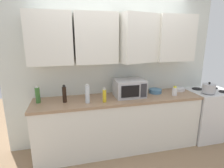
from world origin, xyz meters
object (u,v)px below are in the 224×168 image
(bowl_ceramic_small, at_px, (179,89))
(bottle_clear_tall, at_px, (87,94))
(bottle_soy_dark, at_px, (64,94))
(microwave, at_px, (129,88))
(bottle_yellow_mustard, at_px, (104,96))
(bottle_white_jar, at_px, (175,91))
(bottle_green_oil, at_px, (38,95))
(bowl_mixing_large, at_px, (155,91))
(kettle, at_px, (209,88))
(stove_range, at_px, (207,113))

(bowl_ceramic_small, bearing_deg, bottle_clear_tall, -172.06)
(bottle_soy_dark, height_order, bowl_ceramic_small, bottle_soy_dark)
(bottle_soy_dark, bearing_deg, microwave, 2.08)
(bottle_yellow_mustard, bearing_deg, bottle_white_jar, 1.68)
(microwave, bearing_deg, bottle_yellow_mustard, -159.52)
(bottle_green_oil, xyz_separation_m, bowl_ceramic_small, (2.40, 0.06, -0.09))
(bottle_green_oil, xyz_separation_m, bottle_yellow_mustard, (0.96, -0.20, -0.02))
(bottle_clear_tall, bearing_deg, bottle_white_jar, 0.41)
(bottle_white_jar, relative_size, bowl_mixing_large, 0.71)
(kettle, distance_m, microwave, 1.39)
(stove_range, bearing_deg, bowl_mixing_large, 173.84)
(bottle_green_oil, bearing_deg, kettle, -4.49)
(bottle_clear_tall, xyz_separation_m, bottle_white_jar, (1.45, 0.01, -0.06))
(bottle_green_oil, bearing_deg, bowl_mixing_large, 1.02)
(bottle_clear_tall, height_order, bowl_mixing_large, bottle_clear_tall)
(kettle, xyz_separation_m, bowl_ceramic_small, (-0.39, 0.28, -0.06))
(kettle, height_order, microwave, microwave)
(microwave, height_order, bottle_clear_tall, bottle_clear_tall)
(bowl_ceramic_small, bearing_deg, kettle, -35.51)
(bottle_clear_tall, distance_m, bottle_soy_dark, 0.35)
(bottle_green_oil, relative_size, bowl_mixing_large, 1.17)
(bottle_clear_tall, bearing_deg, bowl_ceramic_small, 7.94)
(bottle_green_oil, distance_m, bowl_mixing_large, 1.91)
(microwave, xyz_separation_m, bowl_ceramic_small, (0.99, 0.09, -0.11))
(bottle_clear_tall, height_order, bottle_green_oil, bottle_clear_tall)
(bottle_soy_dark, bearing_deg, bottle_yellow_mustard, -12.70)
(microwave, relative_size, bottle_white_jar, 3.11)
(microwave, relative_size, bowl_ceramic_small, 2.37)
(microwave, height_order, bottle_yellow_mustard, microwave)
(kettle, bearing_deg, bottle_white_jar, 175.21)
(bottle_clear_tall, distance_m, bottle_yellow_mustard, 0.25)
(kettle, xyz_separation_m, bottle_soy_dark, (-2.40, 0.15, 0.03))
(bottle_clear_tall, distance_m, bottle_green_oil, 0.73)
(bottle_white_jar, bearing_deg, microwave, 170.00)
(bottle_green_oil, height_order, bottle_soy_dark, bottle_soy_dark)
(stove_range, distance_m, bowl_mixing_large, 1.16)
(bottle_green_oil, distance_m, bowl_ceramic_small, 2.40)
(bowl_ceramic_small, bearing_deg, bowl_mixing_large, -177.15)
(bottle_yellow_mustard, relative_size, bowl_mixing_large, 0.99)
(microwave, relative_size, bowl_mixing_large, 2.20)
(bottle_white_jar, bearing_deg, kettle, -4.79)
(bottle_white_jar, height_order, bowl_ceramic_small, bottle_white_jar)
(bowl_mixing_large, bearing_deg, bowl_ceramic_small, 2.85)
(bottle_yellow_mustard, distance_m, bowl_ceramic_small, 1.46)
(microwave, bearing_deg, stove_range, -1.66)
(stove_range, bearing_deg, bottle_green_oil, 178.48)
(bottle_white_jar, relative_size, bottle_soy_dark, 0.58)
(microwave, bearing_deg, bottle_clear_tall, -168.44)
(bottle_clear_tall, bearing_deg, bottle_soy_dark, 162.20)
(stove_range, xyz_separation_m, bottle_green_oil, (-2.95, 0.08, 0.57))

